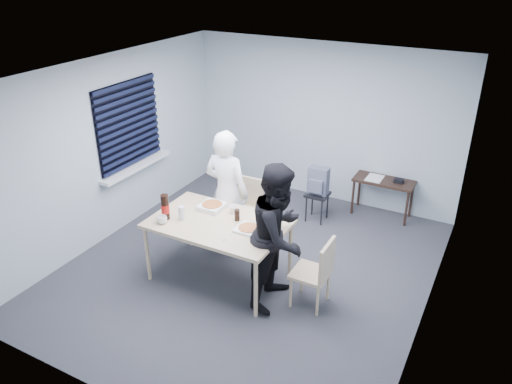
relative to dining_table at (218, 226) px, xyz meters
The scene contains 19 objects.
room 2.21m from the dining_table, 158.76° to the left, with size 5.00×5.00×5.00m.
dining_table is the anchor object (origin of this frame).
chair_far 1.16m from the dining_table, 100.36° to the left, with size 0.42×0.42×0.89m.
chair_right 1.34m from the dining_table, ahead, with size 0.42×0.42×0.89m.
person_white 0.70m from the dining_table, 111.83° to the left, with size 0.65×0.42×1.77m, color white.
person_black 0.86m from the dining_table, ahead, with size 0.86×0.47×1.77m, color black.
side_table 2.99m from the dining_table, 62.31° to the left, with size 0.93×0.41×0.62m.
stool 2.12m from the dining_table, 74.99° to the left, with size 0.33×0.33×0.46m.
backpack 2.07m from the dining_table, 74.90° to the left, with size 0.31×0.22×0.43m.
pizza_box_a 0.37m from the dining_table, 134.25° to the left, with size 0.30×0.30×0.08m.
pizza_box_b 0.43m from the dining_table, ahead, with size 0.29×0.29×0.04m.
mug_a 0.69m from the dining_table, 149.63° to the right, with size 0.12×0.12×0.10m, color white.
mug_b 0.32m from the dining_table, 81.95° to the left, with size 0.10×0.10×0.09m, color white.
cola_glass 0.27m from the dining_table, 38.97° to the left, with size 0.07×0.07×0.15m, color black.
soda_bottle 0.70m from the dining_table, 159.58° to the right, with size 0.10×0.10×0.33m.
plastic_cups 0.49m from the dining_table, 160.29° to the right, with size 0.08×0.08×0.18m, color silver.
rubber_band 0.45m from the dining_table, 48.25° to the right, with size 0.05×0.05×0.00m, color red.
papers 2.91m from the dining_table, 64.84° to the left, with size 0.24×0.33×0.01m, color white.
black_box 3.10m from the dining_table, 58.76° to the left, with size 0.14×0.10×0.06m, color black.
Camera 1 is at (2.69, -4.88, 3.85)m, focal length 35.00 mm.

